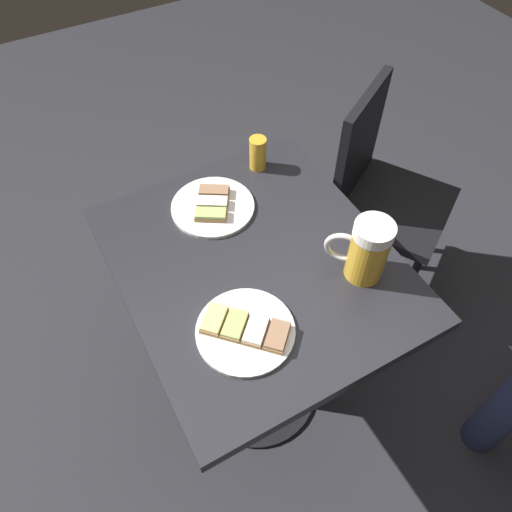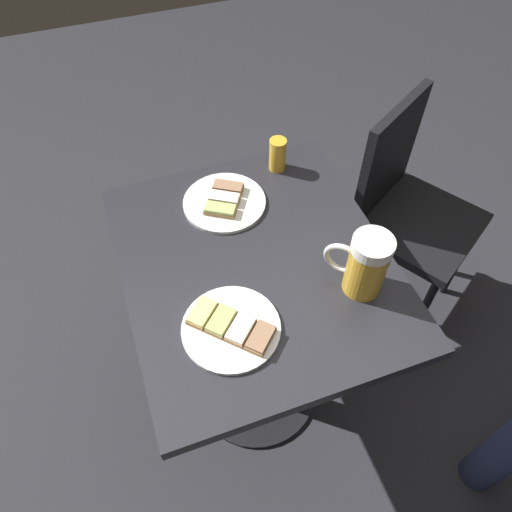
{
  "view_description": "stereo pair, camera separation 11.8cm",
  "coord_description": "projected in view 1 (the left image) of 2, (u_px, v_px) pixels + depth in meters",
  "views": [
    {
      "loc": [
        0.63,
        -0.35,
        1.73
      ],
      "look_at": [
        0.0,
        0.0,
        0.8
      ],
      "focal_mm": 34.13,
      "sensor_mm": 36.0,
      "label": 1
    },
    {
      "loc": [
        0.68,
        -0.24,
        1.73
      ],
      "look_at": [
        0.0,
        0.0,
        0.8
      ],
      "focal_mm": 34.13,
      "sensor_mm": 36.0,
      "label": 2
    }
  ],
  "objects": [
    {
      "name": "ground_plane",
      "position": [
        256.0,
        388.0,
        1.81
      ],
      "size": [
        6.0,
        6.0,
        0.0
      ],
      "primitive_type": "plane",
      "color": "#28282D"
    },
    {
      "name": "cafe_table",
      "position": [
        256.0,
        302.0,
        1.34
      ],
      "size": [
        0.74,
        0.65,
        0.78
      ],
      "color": "black",
      "rests_on": "ground_plane"
    },
    {
      "name": "plate_near",
      "position": [
        245.0,
        330.0,
        1.06
      ],
      "size": [
        0.22,
        0.22,
        0.03
      ],
      "color": "white",
      "rests_on": "cafe_table"
    },
    {
      "name": "plate_far",
      "position": [
        213.0,
        206.0,
        1.3
      ],
      "size": [
        0.22,
        0.22,
        0.03
      ],
      "color": "white",
      "rests_on": "cafe_table"
    },
    {
      "name": "beer_mug",
      "position": [
        367.0,
        250.0,
        1.11
      ],
      "size": [
        0.12,
        0.12,
        0.17
      ],
      "color": "gold",
      "rests_on": "cafe_table"
    },
    {
      "name": "beer_glass_small",
      "position": [
        258.0,
        153.0,
        1.37
      ],
      "size": [
        0.05,
        0.05,
        0.1
      ],
      "primitive_type": "cylinder",
      "color": "gold",
      "rests_on": "cafe_table"
    },
    {
      "name": "cafe_chair",
      "position": [
        379.0,
        189.0,
        1.74
      ],
      "size": [
        0.52,
        0.52,
        0.86
      ],
      "rotation": [
        0.0,
        0.0,
        -1.02
      ],
      "color": "black",
      "rests_on": "ground_plane"
    }
  ]
}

